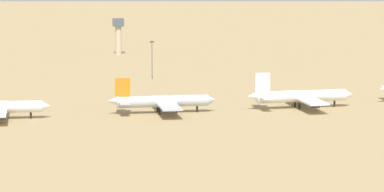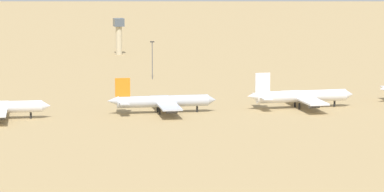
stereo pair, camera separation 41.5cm
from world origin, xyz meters
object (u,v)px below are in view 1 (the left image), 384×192
control_tower (118,33)px  parked_jet_white_3 (300,96)px  light_pole_mid (152,57)px  parked_jet_orange_2 (162,101)px

control_tower → parked_jet_white_3: bearing=-80.9°
light_pole_mid → parked_jet_orange_2: bearing=-100.6°
parked_jet_white_3 → light_pole_mid: size_ratio=2.40×
parked_jet_orange_2 → control_tower: control_tower is taller
parked_jet_white_3 → light_pole_mid: (-33.65, 87.34, 5.13)m
light_pole_mid → parked_jet_white_3: bearing=-68.9°
parked_jet_white_3 → light_pole_mid: light_pole_mid is taller
parked_jet_white_3 → light_pole_mid: 93.74m
parked_jet_orange_2 → parked_jet_white_3: 49.55m
parked_jet_white_3 → control_tower: size_ratio=2.06×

